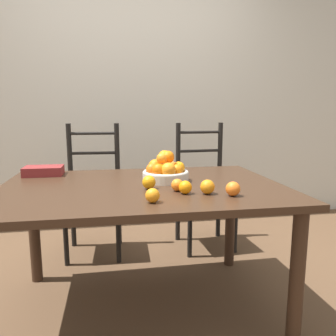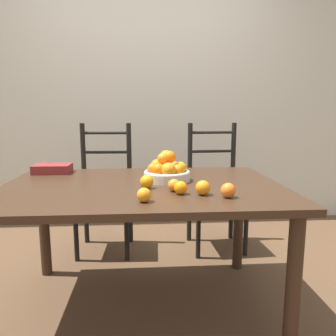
# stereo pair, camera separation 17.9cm
# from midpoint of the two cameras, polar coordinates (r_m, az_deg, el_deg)

# --- Properties ---
(ground_plane) EXTENTS (12.00, 12.00, 0.00)m
(ground_plane) POSITION_cam_midpoint_polar(r_m,az_deg,el_deg) (2.08, -6.88, -23.03)
(ground_plane) COLOR brown
(wall_back) EXTENTS (8.00, 0.06, 2.60)m
(wall_back) POSITION_cam_midpoint_polar(r_m,az_deg,el_deg) (3.33, -8.85, 12.77)
(wall_back) COLOR beige
(wall_back) RESTS_ON ground_plane
(dining_table) EXTENTS (1.52, 1.04, 0.73)m
(dining_table) POSITION_cam_midpoint_polar(r_m,az_deg,el_deg) (1.81, -7.30, -5.77)
(dining_table) COLOR #382316
(dining_table) RESTS_ON ground_plane
(fruit_bowl) EXTENTS (0.27, 0.27, 0.18)m
(fruit_bowl) POSITION_cam_midpoint_polar(r_m,az_deg,el_deg) (1.88, -3.19, -0.52)
(fruit_bowl) COLOR beige
(fruit_bowl) RESTS_ON dining_table
(orange_loose_0) EXTENTS (0.07, 0.07, 0.07)m
(orange_loose_0) POSITION_cam_midpoint_polar(r_m,az_deg,el_deg) (1.58, 3.68, -3.33)
(orange_loose_0) COLOR orange
(orange_loose_0) RESTS_ON dining_table
(orange_loose_1) EXTENTS (0.06, 0.06, 0.06)m
(orange_loose_1) POSITION_cam_midpoint_polar(r_m,az_deg,el_deg) (1.44, -6.29, -4.81)
(orange_loose_1) COLOR orange
(orange_loose_1) RESTS_ON dining_table
(orange_loose_2) EXTENTS (0.06, 0.06, 0.06)m
(orange_loose_2) POSITION_cam_midpoint_polar(r_m,az_deg,el_deg) (1.58, -0.21, -3.43)
(orange_loose_2) COLOR orange
(orange_loose_2) RESTS_ON dining_table
(orange_loose_3) EXTENTS (0.06, 0.06, 0.06)m
(orange_loose_3) POSITION_cam_midpoint_polar(r_m,az_deg,el_deg) (1.64, -1.49, -3.01)
(orange_loose_3) COLOR orange
(orange_loose_3) RESTS_ON dining_table
(orange_loose_4) EXTENTS (0.07, 0.07, 0.07)m
(orange_loose_4) POSITION_cam_midpoint_polar(r_m,az_deg,el_deg) (1.69, -6.38, -2.52)
(orange_loose_4) COLOR orange
(orange_loose_4) RESTS_ON dining_table
(orange_loose_5) EXTENTS (0.07, 0.07, 0.07)m
(orange_loose_5) POSITION_cam_midpoint_polar(r_m,az_deg,el_deg) (1.56, 8.04, -3.65)
(orange_loose_5) COLOR orange
(orange_loose_5) RESTS_ON dining_table
(chair_left) EXTENTS (0.43, 0.42, 1.03)m
(chair_left) POSITION_cam_midpoint_polar(r_m,az_deg,el_deg) (2.68, -14.72, -4.43)
(chair_left) COLOR black
(chair_left) RESTS_ON ground_plane
(chair_right) EXTENTS (0.44, 0.43, 1.03)m
(chair_right) POSITION_cam_midpoint_polar(r_m,az_deg,el_deg) (2.75, 4.44, -3.76)
(chair_right) COLOR black
(chair_right) RESTS_ON ground_plane
(book_stack) EXTENTS (0.23, 0.15, 0.06)m
(book_stack) POSITION_cam_midpoint_polar(r_m,az_deg,el_deg) (2.21, -23.05, -0.48)
(book_stack) COLOR maroon
(book_stack) RESTS_ON dining_table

